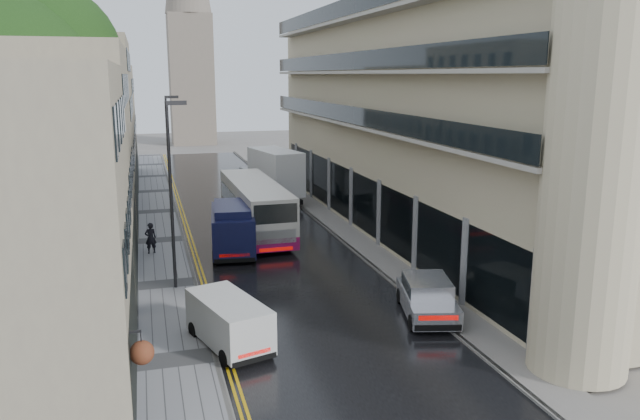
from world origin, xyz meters
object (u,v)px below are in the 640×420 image
navy_van (214,237)px  pedestrian (151,238)px  silver_hatchback (413,311)px  white_van (225,341)px  lamp_post_far (169,157)px  tree_near (1,142)px  lamp_post_near (171,197)px  tree_far (50,132)px  cream_bus (245,220)px  white_lorry (268,180)px

navy_van → pedestrian: navy_van is taller
silver_hatchback → white_van: size_ratio=1.06×
silver_hatchback → lamp_post_far: (-8.07, 22.95, 3.40)m
tree_near → pedestrian: tree_near is taller
white_van → lamp_post_near: 9.25m
lamp_post_near → white_van: bearing=-96.7°
tree_near → pedestrian: 9.70m
silver_hatchback → lamp_post_near: 11.91m
tree_far → lamp_post_near: bearing=-65.0°
tree_near → white_van: bearing=-50.4°
pedestrian → lamp_post_near: lamp_post_near is taller
tree_far → silver_hatchback: bearing=-54.9°
pedestrian → lamp_post_near: size_ratio=0.20×
silver_hatchback → navy_van: size_ratio=0.77×
tree_near → navy_van: (9.23, 2.27, -5.49)m
white_van → lamp_post_far: (-0.65, 24.05, 3.29)m
silver_hatchback → lamp_post_near: bearing=153.4°
cream_bus → lamp_post_near: lamp_post_near is taller
cream_bus → lamp_post_near: size_ratio=1.38×
silver_hatchback → white_van: (-7.42, -1.10, 0.12)m
tree_far → navy_van: size_ratio=2.21×
pedestrian → lamp_post_far: (1.53, 9.40, 3.25)m
white_lorry → silver_hatchback: white_lorry is taller
navy_van → pedestrian: size_ratio=3.26×
lamp_post_near → lamp_post_far: 15.55m
lamp_post_near → lamp_post_far: size_ratio=1.03×
tree_far → white_lorry: (14.41, 2.35, -4.12)m
pedestrian → tree_far: bearing=-69.1°
cream_bus → pedestrian: (-5.28, -0.18, -0.64)m
lamp_post_near → lamp_post_far: (0.55, 15.54, -0.13)m
navy_van → lamp_post_far: 12.29m
tree_near → pedestrian: size_ratio=8.05×
tree_far → cream_bus: tree_far is taller
silver_hatchback → lamp_post_far: bearing=123.5°
tree_far → lamp_post_near: size_ratio=1.47×
silver_hatchback → lamp_post_far: 24.56m
tree_far → white_lorry: size_ratio=1.57×
cream_bus → lamp_post_near: 8.13m
white_van → pedestrian: white_van is taller
tree_far → lamp_post_near: 16.02m
cream_bus → silver_hatchback: cream_bus is taller
white_van → navy_van: (1.01, 12.20, 0.51)m
lamp_post_far → tree_far: bearing=173.3°
tree_near → cream_bus: tree_near is taller
silver_hatchback → pedestrian: pedestrian is taller
lamp_post_near → white_lorry: bearing=50.6°
white_van → navy_van: navy_van is taller
lamp_post_near → silver_hatchback: bearing=-55.4°
cream_bus → white_lorry: (3.40, 10.45, 0.49)m
white_lorry → silver_hatchback: bearing=-99.1°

